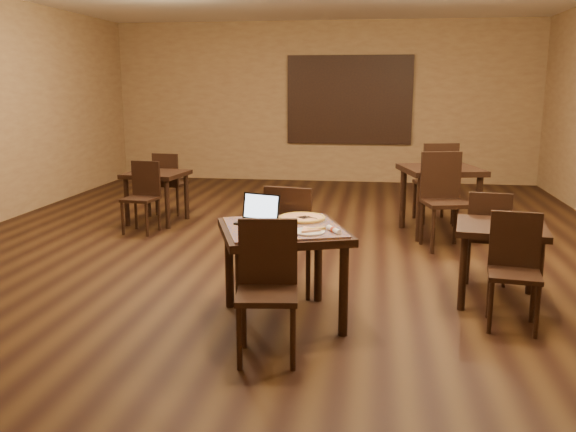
% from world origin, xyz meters
% --- Properties ---
extents(ground, '(10.00, 10.00, 0.00)m').
position_xyz_m(ground, '(0.00, 0.00, 0.00)').
color(ground, black).
rests_on(ground, ground).
extents(wall_back, '(8.00, 0.02, 3.00)m').
position_xyz_m(wall_back, '(0.00, 5.00, 1.50)').
color(wall_back, '#98794D').
rests_on(wall_back, ground).
extents(wall_front, '(8.00, 0.02, 3.00)m').
position_xyz_m(wall_front, '(0.00, -5.00, 1.50)').
color(wall_front, '#98794D').
rests_on(wall_front, ground).
extents(mural, '(2.34, 0.05, 1.64)m').
position_xyz_m(mural, '(0.50, 4.96, 1.55)').
color(mural, '#285295').
rests_on(mural, wall_back).
extents(tiled_table, '(1.18, 1.18, 0.76)m').
position_xyz_m(tiled_table, '(0.34, -2.22, 0.66)').
color(tiled_table, black).
rests_on(tiled_table, ground).
extents(chair_main_near, '(0.45, 0.45, 0.94)m').
position_xyz_m(chair_main_near, '(0.33, -2.84, 0.53)').
color(chair_main_near, black).
rests_on(chair_main_near, ground).
extents(chair_main_far, '(0.50, 0.50, 0.98)m').
position_xyz_m(chair_main_far, '(0.32, -1.60, 0.55)').
color(chair_main_far, black).
rests_on(chair_main_far, ground).
extents(laptop, '(0.37, 0.34, 0.22)m').
position_xyz_m(laptop, '(0.14, -2.12, 0.82)').
color(laptop, black).
rests_on(laptop, tiled_table).
extents(plate, '(0.24, 0.24, 0.01)m').
position_xyz_m(plate, '(0.56, -2.40, 0.77)').
color(plate, white).
rests_on(plate, tiled_table).
extents(pizza_slice, '(0.26, 0.26, 0.02)m').
position_xyz_m(pizza_slice, '(0.56, -2.40, 0.79)').
color(pizza_slice, '#FAE5A6').
rests_on(pizza_slice, plate).
extents(pizza_pan, '(0.39, 0.39, 0.01)m').
position_xyz_m(pizza_pan, '(0.46, -1.98, 0.77)').
color(pizza_pan, silver).
rests_on(pizza_pan, tiled_table).
extents(pizza_whole, '(0.37, 0.37, 0.03)m').
position_xyz_m(pizza_whole, '(0.46, -1.98, 0.78)').
color(pizza_whole, '#FAE5A6').
rests_on(pizza_whole, pizza_pan).
extents(spatula, '(0.23, 0.23, 0.01)m').
position_xyz_m(spatula, '(0.48, -2.00, 0.79)').
color(spatula, silver).
rests_on(spatula, pizza_whole).
extents(napkin_roll, '(0.12, 0.18, 0.04)m').
position_xyz_m(napkin_roll, '(0.74, -2.36, 0.78)').
color(napkin_roll, white).
rests_on(napkin_roll, tiled_table).
extents(other_table_a, '(1.08, 1.08, 0.84)m').
position_xyz_m(other_table_a, '(1.82, 0.91, 0.70)').
color(other_table_a, black).
rests_on(other_table_a, ground).
extents(other_table_a_chair_near, '(0.57, 0.57, 1.08)m').
position_xyz_m(other_table_a_chair_near, '(1.80, 0.28, 0.61)').
color(other_table_a_chair_near, black).
rests_on(other_table_a_chair_near, ground).
extents(other_table_a_chair_far, '(0.57, 0.57, 1.08)m').
position_xyz_m(other_table_a_chair_far, '(1.84, 1.54, 0.61)').
color(other_table_a_chair_far, black).
rests_on(other_table_a_chair_far, ground).
extents(other_table_b, '(0.82, 0.82, 0.69)m').
position_xyz_m(other_table_b, '(-1.87, 1.02, 0.57)').
color(other_table_b, black).
rests_on(other_table_b, ground).
extents(other_table_b_chair_near, '(0.43, 0.43, 0.89)m').
position_xyz_m(other_table_b_chair_near, '(-1.86, 0.50, 0.50)').
color(other_table_b_chair_near, black).
rests_on(other_table_b_chair_near, ground).
extents(other_table_b_chair_far, '(0.43, 0.43, 0.89)m').
position_xyz_m(other_table_b_chair_far, '(-1.88, 1.53, 0.50)').
color(other_table_b_chair_far, black).
rests_on(other_table_b_chair_far, ground).
extents(other_table_c, '(0.82, 0.82, 0.68)m').
position_xyz_m(other_table_c, '(2.09, -1.54, 0.56)').
color(other_table_c, black).
rests_on(other_table_c, ground).
extents(other_table_c_chair_near, '(0.43, 0.43, 0.88)m').
position_xyz_m(other_table_c_chair_near, '(2.10, -2.05, 0.49)').
color(other_table_c_chair_near, black).
rests_on(other_table_c_chair_near, ground).
extents(other_table_c_chair_far, '(0.43, 0.43, 0.88)m').
position_xyz_m(other_table_c_chair_far, '(2.08, -1.02, 0.49)').
color(other_table_c_chair_far, black).
rests_on(other_table_c_chair_far, ground).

